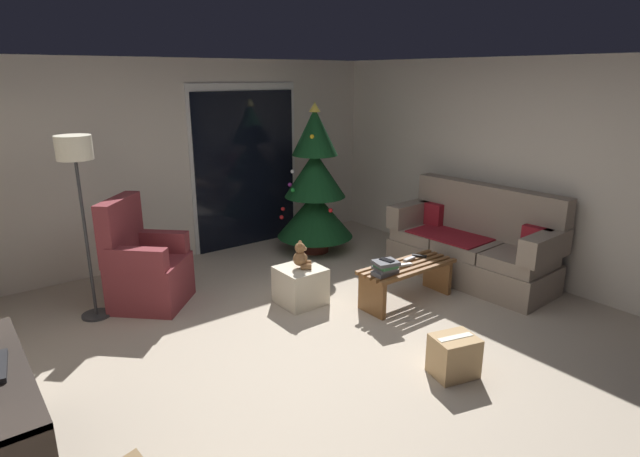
% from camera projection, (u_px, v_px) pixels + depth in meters
% --- Properties ---
extents(ground_plane, '(7.00, 7.00, 0.00)m').
position_uv_depth(ground_plane, '(332.00, 346.00, 4.57)').
color(ground_plane, '#B2A38E').
extents(wall_back, '(5.72, 0.12, 2.50)m').
position_uv_depth(wall_back, '(182.00, 161.00, 6.54)').
color(wall_back, beige).
rests_on(wall_back, ground).
extents(wall_right, '(0.12, 6.00, 2.50)m').
position_uv_depth(wall_right, '(529.00, 171.00, 5.87)').
color(wall_right, beige).
rests_on(wall_right, ground).
extents(patio_door_frame, '(1.60, 0.02, 2.20)m').
position_uv_depth(patio_door_frame, '(246.00, 167.00, 7.03)').
color(patio_door_frame, silver).
rests_on(patio_door_frame, ground).
extents(patio_door_glass, '(1.50, 0.02, 2.10)m').
position_uv_depth(patio_door_glass, '(246.00, 170.00, 7.03)').
color(patio_door_glass, black).
rests_on(patio_door_glass, ground).
extents(couch, '(0.88, 1.98, 1.08)m').
position_uv_depth(couch, '(473.00, 245.00, 6.00)').
color(couch, gray).
rests_on(couch, ground).
extents(coffee_table, '(1.10, 0.40, 0.41)m').
position_uv_depth(coffee_table, '(407.00, 277.00, 5.40)').
color(coffee_table, brown).
rests_on(coffee_table, ground).
extents(remote_white, '(0.16, 0.08, 0.02)m').
position_uv_depth(remote_white, '(405.00, 265.00, 5.33)').
color(remote_white, silver).
rests_on(remote_white, coffee_table).
extents(remote_silver, '(0.16, 0.06, 0.02)m').
position_uv_depth(remote_silver, '(409.00, 259.00, 5.50)').
color(remote_silver, '#ADADB2').
rests_on(remote_silver, coffee_table).
extents(remote_black, '(0.12, 0.15, 0.02)m').
position_uv_depth(remote_black, '(419.00, 256.00, 5.59)').
color(remote_black, black).
rests_on(remote_black, coffee_table).
extents(book_stack, '(0.27, 0.24, 0.14)m').
position_uv_depth(book_stack, '(385.00, 267.00, 5.08)').
color(book_stack, '#4C4C51').
rests_on(book_stack, coffee_table).
extents(cell_phone, '(0.08, 0.15, 0.01)m').
position_uv_depth(cell_phone, '(387.00, 260.00, 5.07)').
color(cell_phone, black).
rests_on(cell_phone, book_stack).
extents(christmas_tree, '(1.01, 1.01, 1.97)m').
position_uv_depth(christmas_tree, '(315.00, 188.00, 6.77)').
color(christmas_tree, '#4C1E19').
rests_on(christmas_tree, ground).
extents(armchair, '(0.97, 0.97, 1.13)m').
position_uv_depth(armchair, '(145.00, 268.00, 5.30)').
color(armchair, maroon).
rests_on(armchair, ground).
extents(floor_lamp, '(0.32, 0.32, 1.78)m').
position_uv_depth(floor_lamp, '(76.00, 166.00, 4.71)').
color(floor_lamp, '#2D2D30').
rests_on(floor_lamp, ground).
extents(ottoman, '(0.44, 0.44, 0.39)m').
position_uv_depth(ottoman, '(300.00, 285.00, 5.39)').
color(ottoman, beige).
rests_on(ottoman, ground).
extents(teddy_bear_chestnut, '(0.22, 0.21, 0.29)m').
position_uv_depth(teddy_bear_chestnut, '(301.00, 257.00, 5.30)').
color(teddy_bear_chestnut, brown).
rests_on(teddy_bear_chestnut, ottoman).
extents(cardboard_box_taped_mid_floor, '(0.40, 0.36, 0.33)m').
position_uv_depth(cardboard_box_taped_mid_floor, '(454.00, 356.00, 4.10)').
color(cardboard_box_taped_mid_floor, tan).
rests_on(cardboard_box_taped_mid_floor, ground).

